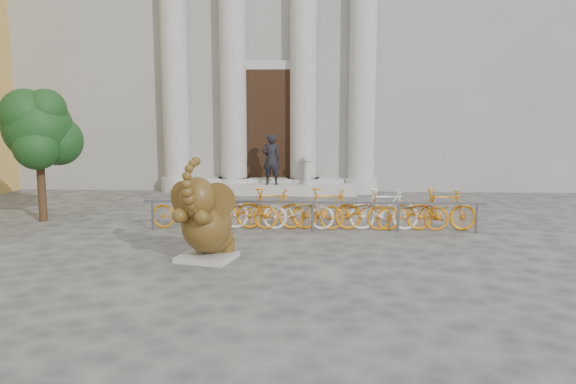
{
  "coord_description": "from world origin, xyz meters",
  "views": [
    {
      "loc": [
        1.58,
        -9.55,
        2.85
      ],
      "look_at": [
        1.03,
        2.31,
        1.1
      ],
      "focal_mm": 35.0,
      "sensor_mm": 36.0,
      "label": 1
    }
  ],
  "objects_px": {
    "bike_rack": "(312,209)",
    "pedestrian": "(271,159)",
    "elephant_statue": "(206,223)",
    "tree": "(39,130)"
  },
  "relations": [
    {
      "from": "pedestrian",
      "to": "elephant_statue",
      "type": "bearing_deg",
      "value": 84.93
    },
    {
      "from": "elephant_statue",
      "to": "pedestrian",
      "type": "distance_m",
      "value": 8.3
    },
    {
      "from": "bike_rack",
      "to": "pedestrian",
      "type": "xyz_separation_m",
      "value": [
        -1.38,
        5.4,
        0.7
      ]
    },
    {
      "from": "elephant_statue",
      "to": "pedestrian",
      "type": "height_order",
      "value": "pedestrian"
    },
    {
      "from": "bike_rack",
      "to": "pedestrian",
      "type": "relative_size",
      "value": 4.74
    },
    {
      "from": "tree",
      "to": "pedestrian",
      "type": "xyz_separation_m",
      "value": [
        5.49,
        4.75,
        -1.14
      ]
    },
    {
      "from": "pedestrian",
      "to": "tree",
      "type": "bearing_deg",
      "value": 40.06
    },
    {
      "from": "elephant_statue",
      "to": "bike_rack",
      "type": "bearing_deg",
      "value": 70.3
    },
    {
      "from": "elephant_statue",
      "to": "tree",
      "type": "bearing_deg",
      "value": 159.42
    },
    {
      "from": "bike_rack",
      "to": "pedestrian",
      "type": "bearing_deg",
      "value": 104.36
    }
  ]
}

